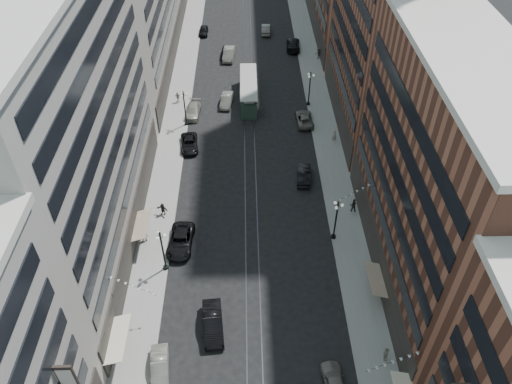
{
  "coord_description": "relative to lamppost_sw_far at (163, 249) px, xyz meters",
  "views": [
    {
      "loc": [
        -0.41,
        -6.26,
        41.59
      ],
      "look_at": [
        0.52,
        34.48,
        5.0
      ],
      "focal_mm": 35.0,
      "sensor_mm": 36.0,
      "label": 1
    }
  ],
  "objects": [
    {
      "name": "lamppost_sw_mid",
      "position": [
        0.0,
        27.0,
        0.0
      ],
      "size": [
        1.03,
        1.14,
        5.52
      ],
      "color": "black",
      "rests_on": "sidewalk_west"
    },
    {
      "name": "rail_west",
      "position": [
        8.5,
        42.0,
        -3.09
      ],
      "size": [
        0.12,
        180.0,
        0.02
      ],
      "primitive_type": "cube",
      "color": "#2D2D33",
      "rests_on": "ground"
    },
    {
      "name": "pedestrian_7",
      "position": [
        21.27,
        8.31,
        -2.05
      ],
      "size": [
        0.93,
        0.59,
        1.79
      ],
      "primitive_type": "imported",
      "rotation": [
        0.0,
        0.0,
        3.0
      ],
      "color": "black",
      "rests_on": "sidewalk_east"
    },
    {
      "name": "car_10",
      "position": [
        16.0,
        14.37,
        -2.34
      ],
      "size": [
        2.11,
        4.77,
        1.52
      ],
      "primitive_type": "imported",
      "rotation": [
        0.0,
        0.0,
        3.03
      ],
      "color": "black",
      "rests_on": "ground"
    },
    {
      "name": "car_8",
      "position": [
        0.8,
        29.73,
        -2.37
      ],
      "size": [
        2.34,
        5.13,
        1.46
      ],
      "primitive_type": "imported",
      "rotation": [
        0.0,
        0.0,
        -0.06
      ],
      "color": "gray",
      "rests_on": "ground"
    },
    {
      "name": "car_12",
      "position": [
        17.55,
        51.41,
        -2.24
      ],
      "size": [
        2.77,
        6.05,
        1.71
      ],
      "primitive_type": "imported",
      "rotation": [
        0.0,
        0.0,
        3.08
      ],
      "color": "black",
      "rests_on": "ground"
    },
    {
      "name": "pedestrian_5",
      "position": [
        -1.23,
        8.28,
        -2.15
      ],
      "size": [
        1.52,
        0.94,
        1.59
      ],
      "primitive_type": "imported",
      "rotation": [
        0.0,
        0.0,
        -0.38
      ],
      "color": "black",
      "rests_on": "sidewalk_west"
    },
    {
      "name": "building_west_mid",
      "position": [
        -7.8,
        5.0,
        10.9
      ],
      "size": [
        8.0,
        36.0,
        28.0
      ],
      "primitive_type": "cube",
      "color": "gray",
      "rests_on": "ground"
    },
    {
      "name": "pedestrian_2",
      "position": [
        -2.74,
        3.9,
        -2.17
      ],
      "size": [
        0.77,
        0.45,
        1.55
      ],
      "primitive_type": "imported",
      "rotation": [
        0.0,
        0.0,
        -0.05
      ],
      "color": "black",
      "rests_on": "sidewalk_west"
    },
    {
      "name": "sidewalk_east",
      "position": [
        20.2,
        42.0,
        -3.02
      ],
      "size": [
        4.0,
        180.0,
        0.15
      ],
      "primitive_type": "cube",
      "color": "gray",
      "rests_on": "ground"
    },
    {
      "name": "building_east_mid",
      "position": [
        26.2,
        -0.0,
        8.9
      ],
      "size": [
        8.0,
        30.0,
        24.0
      ],
      "primitive_type": "cube",
      "color": "brown",
      "rests_on": "ground"
    },
    {
      "name": "car_7",
      "position": [
        0.88,
        21.51,
        -2.41
      ],
      "size": [
        2.8,
        5.17,
        1.38
      ],
      "primitive_type": "imported",
      "rotation": [
        0.0,
        0.0,
        0.11
      ],
      "color": "black",
      "rests_on": "ground"
    },
    {
      "name": "lamppost_sw_far",
      "position": [
        0.0,
        0.0,
        0.0
      ],
      "size": [
        1.03,
        1.14,
        5.52
      ],
      "color": "black",
      "rests_on": "sidewalk_west"
    },
    {
      "name": "car_14",
      "position": [
        12.8,
        58.18,
        -2.32
      ],
      "size": [
        1.83,
        4.75,
        1.54
      ],
      "primitive_type": "imported",
      "rotation": [
        0.0,
        0.0,
        3.1
      ],
      "color": "slate",
      "rests_on": "ground"
    },
    {
      "name": "car_2",
      "position": [
        1.31,
        3.28,
        -2.31
      ],
      "size": [
        2.95,
        5.79,
        1.57
      ],
      "primitive_type": "imported",
      "rotation": [
        0.0,
        0.0,
        -0.06
      ],
      "color": "black",
      "rests_on": "ground"
    },
    {
      "name": "pedestrian_8",
      "position": [
        21.01,
        22.44,
        -2.03
      ],
      "size": [
        0.71,
        0.51,
        1.83
      ],
      "primitive_type": "imported",
      "rotation": [
        0.0,
        0.0,
        3.25
      ],
      "color": "#9F9284",
      "rests_on": "sidewalk_east"
    },
    {
      "name": "pedestrian_6",
      "position": [
        -1.78,
        33.24,
        -2.1
      ],
      "size": [
        1.02,
        0.51,
        1.7
      ],
      "primitive_type": "imported",
      "rotation": [
        0.0,
        0.0,
        3.09
      ],
      "color": "#A19C86",
      "rests_on": "sidewalk_west"
    },
    {
      "name": "car_extra_1",
      "position": [
        5.76,
        32.55,
        -2.34
      ],
      "size": [
        2.08,
        4.72,
        1.51
      ],
      "primitive_type": "imported",
      "rotation": [
        0.0,
        0.0,
        -0.11
      ],
      "color": "#67645C",
      "rests_on": "ground"
    },
    {
      "name": "car_11",
      "position": [
        17.3,
        27.23,
        -2.39
      ],
      "size": [
        2.47,
        5.13,
        1.41
      ],
      "primitive_type": "imported",
      "rotation": [
        0.0,
        0.0,
        3.17
      ],
      "color": "#626057",
      "rests_on": "ground"
    },
    {
      "name": "car_5",
      "position": [
        5.33,
        -7.4,
        -2.24
      ],
      "size": [
        2.33,
        5.38,
        1.72
      ],
      "primitive_type": "imported",
      "rotation": [
        0.0,
        0.0,
        0.1
      ],
      "color": "black",
      "rests_on": "ground"
    },
    {
      "name": "car_9",
      "position": [
        0.8,
        57.95,
        -2.4
      ],
      "size": [
        1.74,
        4.13,
        1.4
      ],
      "primitive_type": "imported",
      "rotation": [
        0.0,
        0.0,
        -0.02
      ],
      "color": "black",
      "rests_on": "ground"
    },
    {
      "name": "car_4",
      "position": [
        16.0,
        -13.63,
        -2.32
      ],
      "size": [
        2.13,
        4.65,
        1.55
      ],
      "primitive_type": "imported",
      "rotation": [
        0.0,
        0.0,
        3.21
      ],
      "color": "slate",
      "rests_on": "ground"
    },
    {
      "name": "pedestrian_4",
      "position": [
        20.96,
        -11.07,
        -2.04
      ],
      "size": [
        0.69,
        1.13,
        1.81
      ],
      "primitive_type": "imported",
      "rotation": [
        0.0,
        0.0,
        1.37
      ],
      "color": "gray",
      "rests_on": "sidewalk_east"
    },
    {
      "name": "rail_east",
      "position": [
        9.9,
        42.0,
        -3.09
      ],
      "size": [
        0.12,
        180.0,
        0.02
      ],
      "primitive_type": "cube",
      "color": "#2D2D33",
      "rests_on": "ground"
    },
    {
      "name": "pedestrian_9",
      "position": [
        21.7,
        47.01,
        -2.0
      ],
      "size": [
        1.33,
        0.92,
        1.9
      ],
      "primitive_type": "imported",
      "rotation": [
        0.0,
        0.0,
        -0.37
      ],
      "color": "black",
      "rests_on": "sidewalk_east"
    },
    {
      "name": "lamppost_se_mid",
      "position": [
        18.4,
        32.0,
        0.0
      ],
      "size": [
        1.03,
        1.14,
        5.52
      ],
      "color": "black",
      "rests_on": "sidewalk_east"
    },
    {
      "name": "car_13",
      "position": [
        5.33,
        48.66,
        -2.36
      ],
      "size": [
        1.99,
        4.41,
        1.47
      ],
      "primitive_type": "imported",
      "rotation": [
        0.0,
        0.0,
        -0.06
      ],
      "color": "black",
      "rests_on": "ground"
    },
    {
      "name": "car_1",
      "position": [
        0.8,
        -11.64,
        -2.39
      ],
      "size": [
        2.01,
        4.44,
        1.41
      ],
      "primitive_type": "imported",
      "rotation": [
        0.0,
        0.0,
        0.12
      ],
      "color": "gray",
      "rests_on": "ground"
    },
    {
      "name": "ground",
      "position": [
        9.2,
        32.0,
        -3.1
      ],
      "size": [
        220.0,
        220.0,
        0.0
      ],
      "primitive_type": "plane",
      "color": "black",
      "rests_on": "ground"
    },
    {
      "name": "sidewalk_west",
      "position": [
        -1.8,
        42.0,
        -3.02
      ],
      "size": [
        4.0,
        180.0,
        0.15
      ],
      "primitive_type": "cube",
      "color": "gray",
      "rests_on": "ground"
    },
    {
      "name": "car_extra_0",
      "position": [
        5.84,
        47.85,
        -2.23
      ],
      "size": [
        2.29,
        5.39,
        1.73
      ],
      "primitive_type": "imported",
      "rotation": [
        0.0,
        0.0,
        -0.09
      ],
      "color": "#66655B",
      "rests_on": "ground"
    },
    {
      "name": "streetcar",
      "position": [
        9.2,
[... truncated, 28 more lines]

